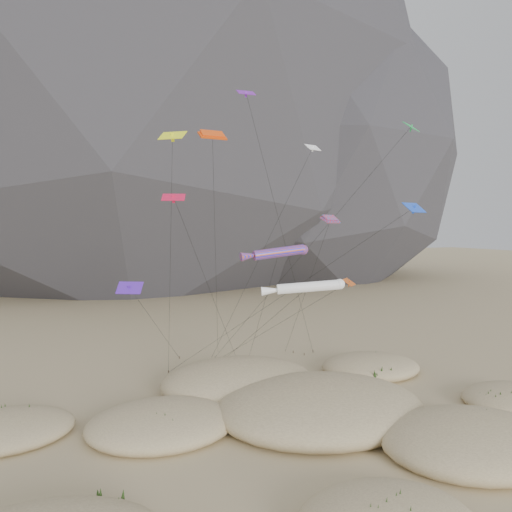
% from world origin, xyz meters
% --- Properties ---
extents(ground, '(500.00, 500.00, 0.00)m').
position_xyz_m(ground, '(0.00, 0.00, 0.00)').
color(ground, '#CCB789').
rests_on(ground, ground).
extents(rock_headland, '(226.37, 148.64, 177.50)m').
position_xyz_m(rock_headland, '(6.37, 118.72, 72.68)').
color(rock_headland, black).
rests_on(rock_headland, ground).
extents(dunes, '(51.43, 34.20, 3.87)m').
position_xyz_m(dunes, '(-1.75, 4.53, 0.74)').
color(dunes, '#CCB789').
rests_on(dunes, ground).
extents(dune_grass, '(40.68, 28.51, 1.45)m').
position_xyz_m(dune_grass, '(-1.23, 3.72, 0.83)').
color(dune_grass, black).
rests_on(dune_grass, ground).
extents(kite_stakes, '(18.63, 5.21, 0.30)m').
position_xyz_m(kite_stakes, '(1.92, 24.27, 0.15)').
color(kite_stakes, '#3F2D1E').
rests_on(kite_stakes, ground).
extents(rainbow_tube_kite, '(6.92, 11.42, 14.01)m').
position_xyz_m(rainbow_tube_kite, '(1.31, 13.10, 13.24)').
color(rainbow_tube_kite, '#DB5B17').
rests_on(rainbow_tube_kite, ground).
extents(white_tube_kite, '(6.75, 17.30, 11.42)m').
position_xyz_m(white_tube_kite, '(0.78, 6.33, 10.73)').
color(white_tube_kite, white).
rests_on(white_tube_kite, ground).
extents(orange_parafoil, '(6.63, 15.95, 24.43)m').
position_xyz_m(orange_parafoil, '(-4.79, 13.73, 23.64)').
color(orange_parafoil, '#DA400B').
rests_on(orange_parafoil, ground).
extents(multi_parafoil, '(4.78, 17.75, 16.79)m').
position_xyz_m(multi_parafoil, '(4.57, 8.91, 16.12)').
color(multi_parafoil, '#FF1A29').
rests_on(multi_parafoil, ground).
extents(delta_kites, '(30.53, 22.43, 28.64)m').
position_xyz_m(delta_kites, '(0.92, 11.71, 18.96)').
color(delta_kites, '#F5FF1A').
rests_on(delta_kites, ground).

